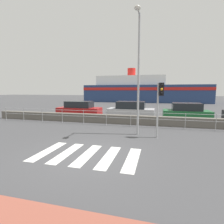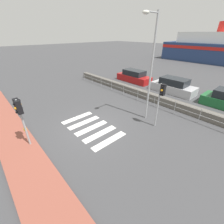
{
  "view_description": "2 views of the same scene",
  "coord_description": "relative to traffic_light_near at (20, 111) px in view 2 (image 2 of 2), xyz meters",
  "views": [
    {
      "loc": [
        2.67,
        -6.25,
        2.56
      ],
      "look_at": [
        0.53,
        2.0,
        1.5
      ],
      "focal_mm": 28.0,
      "sensor_mm": 36.0,
      "label": 1
    },
    {
      "loc": [
        7.06,
        -4.54,
        5.6
      ],
      "look_at": [
        0.96,
        1.0,
        1.2
      ],
      "focal_mm": 24.0,
      "sensor_mm": 36.0,
      "label": 2
    }
  ],
  "objects": [
    {
      "name": "ground_plane",
      "position": [
        0.8,
        3.54,
        -2.18
      ],
      "size": [
        160.0,
        160.0,
        0.0
      ],
      "primitive_type": "plane",
      "color": "#424244"
    },
    {
      "name": "sidewalk_brick",
      "position": [
        0.8,
        -0.56,
        -2.12
      ],
      "size": [
        24.0,
        1.8,
        0.12
      ],
      "color": "#934C3D",
      "rests_on": "ground_plane"
    },
    {
      "name": "crosswalk",
      "position": [
        0.83,
        3.54,
        -2.18
      ],
      "size": [
        4.05,
        2.4,
        0.01
      ],
      "color": "silver",
      "rests_on": "ground_plane"
    },
    {
      "name": "seawall",
      "position": [
        0.8,
        10.3,
        -1.85
      ],
      "size": [
        22.04,
        0.55,
        0.67
      ],
      "color": "#605B54",
      "rests_on": "ground_plane"
    },
    {
      "name": "harbor_fence",
      "position": [
        0.8,
        9.42,
        -1.46
      ],
      "size": [
        19.88,
        0.04,
        1.09
      ],
      "color": "#9EA0A3",
      "rests_on": "ground_plane"
    },
    {
      "name": "traffic_light_near",
      "position": [
        0.0,
        0.0,
        0.0
      ],
      "size": [
        0.58,
        0.41,
        2.79
      ],
      "color": "#9EA0A3",
      "rests_on": "ground_plane"
    },
    {
      "name": "traffic_light_far",
      "position": [
        3.61,
        6.84,
        -0.01
      ],
      "size": [
        0.34,
        0.32,
        2.96
      ],
      "color": "#9EA0A3",
      "rests_on": "ground_plane"
    },
    {
      "name": "streetlamp",
      "position": [
        2.42,
        7.05,
        1.93
      ],
      "size": [
        0.32,
        1.35,
        6.68
      ],
      "color": "#9EA0A3",
      "rests_on": "ground_plane"
    },
    {
      "name": "parked_car_red",
      "position": [
        -4.28,
        13.78,
        -1.56
      ],
      "size": [
        4.46,
        1.75,
        1.45
      ],
      "color": "#B21919",
      "rests_on": "ground_plane"
    },
    {
      "name": "parked_car_silver",
      "position": [
        1.06,
        13.78,
        -1.54
      ],
      "size": [
        4.38,
        1.84,
        1.51
      ],
      "color": "#BCBCC1",
      "rests_on": "ground_plane"
    }
  ]
}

